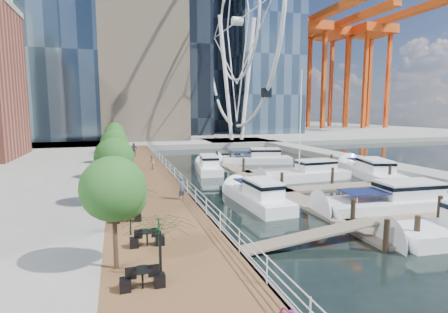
% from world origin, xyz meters
% --- Properties ---
extents(ground, '(520.00, 520.00, 0.00)m').
position_xyz_m(ground, '(0.00, 0.00, 0.00)').
color(ground, black).
rests_on(ground, ground).
extents(boardwalk, '(6.00, 60.00, 1.00)m').
position_xyz_m(boardwalk, '(-9.00, 15.00, 0.50)').
color(boardwalk, brown).
rests_on(boardwalk, ground).
extents(seawall, '(0.25, 60.00, 1.00)m').
position_xyz_m(seawall, '(-6.00, 15.00, 0.50)').
color(seawall, '#595954').
rests_on(seawall, ground).
extents(land_far, '(200.00, 114.00, 1.00)m').
position_xyz_m(land_far, '(0.00, 102.00, 0.50)').
color(land_far, gray).
rests_on(land_far, ground).
extents(breakwater, '(4.00, 60.00, 1.00)m').
position_xyz_m(breakwater, '(20.00, 20.00, 0.50)').
color(breakwater, gray).
rests_on(breakwater, ground).
extents(pier, '(14.00, 12.00, 1.00)m').
position_xyz_m(pier, '(14.00, 52.00, 0.50)').
color(pier, gray).
rests_on(pier, ground).
extents(railing, '(0.10, 60.00, 1.05)m').
position_xyz_m(railing, '(-6.10, 15.00, 1.52)').
color(railing, white).
rests_on(railing, boardwalk).
extents(floating_docks, '(16.00, 34.00, 2.60)m').
position_xyz_m(floating_docks, '(7.97, 9.98, 0.49)').
color(floating_docks, '#6D6051').
rests_on(floating_docks, ground).
extents(ferris_wheel, '(5.80, 45.60, 47.80)m').
position_xyz_m(ferris_wheel, '(14.00, 52.00, 25.92)').
color(ferris_wheel, white).
rests_on(ferris_wheel, ground).
extents(port_cranes, '(40.00, 52.00, 38.00)m').
position_xyz_m(port_cranes, '(67.67, 95.67, 20.00)').
color(port_cranes, '#D84C14').
rests_on(port_cranes, ground).
extents(street_trees, '(2.60, 42.60, 4.60)m').
position_xyz_m(street_trees, '(-11.40, 14.00, 4.29)').
color(street_trees, '#3F2B1C').
rests_on(street_trees, ground).
extents(cafe_tables, '(2.50, 13.70, 0.74)m').
position_xyz_m(cafe_tables, '(-10.40, -2.00, 1.37)').
color(cafe_tables, black).
rests_on(cafe_tables, ground).
extents(yacht_foreground, '(12.10, 4.03, 2.15)m').
position_xyz_m(yacht_foreground, '(8.19, 0.20, 0.00)').
color(yacht_foreground, white).
rests_on(yacht_foreground, ground).
extents(pedestrian_near, '(0.72, 0.68, 1.66)m').
position_xyz_m(pedestrian_near, '(-6.84, 4.22, 1.83)').
color(pedestrian_near, '#474E5F').
rests_on(pedestrian_near, boardwalk).
extents(pedestrian_mid, '(0.69, 0.85, 1.65)m').
position_xyz_m(pedestrian_mid, '(-7.67, 17.77, 1.83)').
color(pedestrian_mid, gray).
rests_on(pedestrian_mid, boardwalk).
extents(pedestrian_far, '(1.17, 0.56, 1.93)m').
position_xyz_m(pedestrian_far, '(-8.92, 29.42, 1.97)').
color(pedestrian_far, '#384046').
rests_on(pedestrian_far, boardwalk).
extents(moored_yachts, '(21.66, 35.34, 11.50)m').
position_xyz_m(moored_yachts, '(7.60, 12.00, 0.00)').
color(moored_yachts, white).
rests_on(moored_yachts, ground).
extents(cafe_seating, '(4.33, 8.67, 2.58)m').
position_xyz_m(cafe_seating, '(-10.13, -5.33, 2.23)').
color(cafe_seating, '#103B1A').
rests_on(cafe_seating, ground).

